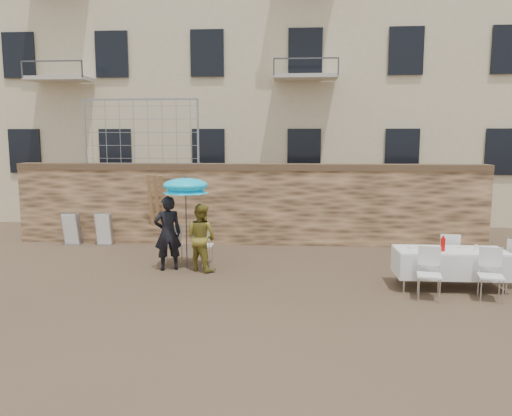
# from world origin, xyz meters

# --- Properties ---
(ground) EXTENTS (80.00, 80.00, 0.00)m
(ground) POSITION_xyz_m (0.00, 0.00, 0.00)
(ground) COLOR brown
(ground) RESTS_ON ground
(stone_wall) EXTENTS (13.00, 0.50, 2.20)m
(stone_wall) POSITION_xyz_m (0.00, 5.00, 1.10)
(stone_wall) COLOR #8C6746
(stone_wall) RESTS_ON ground
(apartment_building) EXTENTS (20.00, 8.00, 15.00)m
(apartment_building) POSITION_xyz_m (0.00, 12.00, 7.50)
(apartment_building) COLOR #C8B790
(apartment_building) RESTS_ON ground
(chain_link_fence) EXTENTS (3.20, 0.06, 1.80)m
(chain_link_fence) POSITION_xyz_m (-3.00, 5.00, 3.10)
(chain_link_fence) COLOR gray
(chain_link_fence) RESTS_ON stone_wall
(man_suit) EXTENTS (0.72, 0.61, 1.67)m
(man_suit) POSITION_xyz_m (-1.56, 2.02, 0.84)
(man_suit) COLOR black
(man_suit) RESTS_ON ground
(woman_dress) EXTENTS (0.92, 0.86, 1.51)m
(woman_dress) POSITION_xyz_m (-0.81, 2.02, 0.75)
(woman_dress) COLOR #B09E35
(woman_dress) RESTS_ON ground
(umbrella) EXTENTS (1.04, 1.04, 1.96)m
(umbrella) POSITION_xyz_m (-1.16, 2.12, 1.84)
(umbrella) COLOR #3F3F44
(umbrella) RESTS_ON ground
(couple_chair_left) EXTENTS (0.56, 0.56, 0.96)m
(couple_chair_left) POSITION_xyz_m (-1.56, 2.57, 0.48)
(couple_chair_left) COLOR white
(couple_chair_left) RESTS_ON ground
(couple_chair_right) EXTENTS (0.50, 0.50, 0.96)m
(couple_chair_right) POSITION_xyz_m (-0.86, 2.57, 0.48)
(couple_chair_right) COLOR white
(couple_chair_right) RESTS_ON ground
(banquet_table) EXTENTS (2.10, 0.85, 0.78)m
(banquet_table) POSITION_xyz_m (4.31, 1.05, 0.73)
(banquet_table) COLOR white
(banquet_table) RESTS_ON ground
(soda_bottle) EXTENTS (0.09, 0.09, 0.26)m
(soda_bottle) POSITION_xyz_m (4.11, 0.90, 0.91)
(soda_bottle) COLOR red
(soda_bottle) RESTS_ON banquet_table
(table_chair_front_left) EXTENTS (0.56, 0.56, 0.96)m
(table_chair_front_left) POSITION_xyz_m (3.71, 0.30, 0.48)
(table_chair_front_left) COLOR white
(table_chair_front_left) RESTS_ON ground
(table_chair_front_right) EXTENTS (0.57, 0.57, 0.96)m
(table_chair_front_right) POSITION_xyz_m (4.81, 0.30, 0.48)
(table_chair_front_right) COLOR white
(table_chair_front_right) RESTS_ON ground
(table_chair_back) EXTENTS (0.52, 0.52, 0.96)m
(table_chair_back) POSITION_xyz_m (4.51, 1.85, 0.48)
(table_chair_back) COLOR white
(table_chair_back) RESTS_ON ground
(chair_stack_left) EXTENTS (0.46, 0.40, 0.92)m
(chair_stack_left) POSITION_xyz_m (-4.87, 4.57, 0.46)
(chair_stack_left) COLOR white
(chair_stack_left) RESTS_ON ground
(chair_stack_right) EXTENTS (0.46, 0.32, 0.92)m
(chair_stack_right) POSITION_xyz_m (-3.97, 4.57, 0.46)
(chair_stack_right) COLOR white
(chair_stack_right) RESTS_ON ground
(wood_planks) EXTENTS (0.70, 0.20, 2.00)m
(wood_planks) POSITION_xyz_m (-2.37, 4.64, 1.00)
(wood_planks) COLOR #A37749
(wood_planks) RESTS_ON ground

